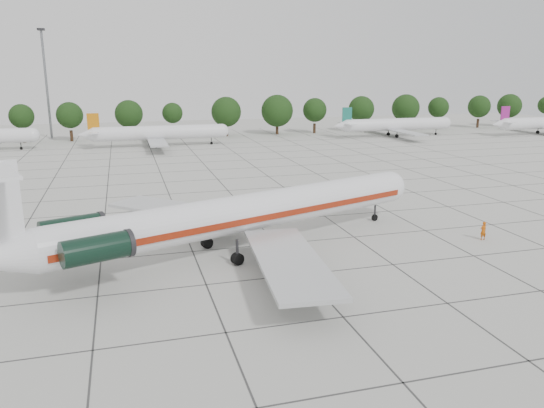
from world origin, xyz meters
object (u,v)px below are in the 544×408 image
object	(u,v)px
bg_airliner_c	(159,133)
bg_airliner_d	(396,125)
floodlight_mast	(46,78)
main_airliner	(227,216)
ground_crew	(483,231)

from	to	relation	value
bg_airliner_c	bg_airliner_d	xyz separation A→B (m)	(57.98, 2.13, 0.00)
bg_airliner_d	floodlight_mast	xyz separation A→B (m)	(-82.07, 19.22, 11.37)
main_airliner	ground_crew	world-z (taller)	main_airliner
bg_airliner_c	bg_airliner_d	bearing A→B (deg)	2.11
main_airliner	bg_airliner_c	bearing A→B (deg)	70.69
bg_airliner_c	floodlight_mast	world-z (taller)	floodlight_mast
bg_airliner_d	floodlight_mast	bearing A→B (deg)	166.82
main_airliner	bg_airliner_d	bearing A→B (deg)	32.49
main_airliner	bg_airliner_d	world-z (taller)	main_airliner
ground_crew	bg_airliner_c	bearing A→B (deg)	-74.41
floodlight_mast	bg_airliner_d	bearing A→B (deg)	-13.18
main_airliner	floodlight_mast	distance (m)	97.48
main_airliner	bg_airliner_d	size ratio (longest dim) A/B	1.50
ground_crew	bg_airliner_d	world-z (taller)	bg_airliner_d
ground_crew	bg_airliner_c	xyz separation A→B (m)	(-25.65, 74.84, 1.99)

